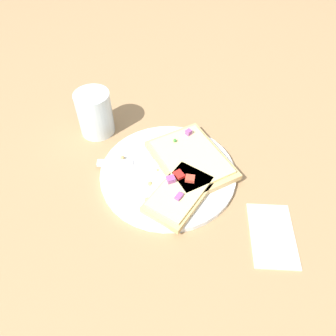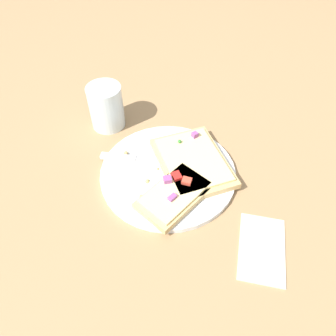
# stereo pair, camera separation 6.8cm
# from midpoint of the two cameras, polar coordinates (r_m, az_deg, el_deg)

# --- Properties ---
(ground_plane) EXTENTS (4.00, 4.00, 0.00)m
(ground_plane) POSITION_cam_midpoint_polar(r_m,az_deg,el_deg) (0.70, -2.79, -1.36)
(ground_plane) COLOR #9E7A51
(plate) EXTENTS (0.28, 0.28, 0.01)m
(plate) POSITION_cam_midpoint_polar(r_m,az_deg,el_deg) (0.69, -2.81, -1.04)
(plate) COLOR white
(plate) RESTS_ON ground
(fork) EXTENTS (0.03, 0.21, 0.01)m
(fork) POSITION_cam_midpoint_polar(r_m,az_deg,el_deg) (0.66, -4.20, -2.84)
(fork) COLOR silver
(fork) RESTS_ON plate
(knife) EXTENTS (0.03, 0.21, 0.01)m
(knife) POSITION_cam_midpoint_polar(r_m,az_deg,el_deg) (0.70, -8.11, 0.70)
(knife) COLOR silver
(knife) RESTS_ON plate
(pizza_slice_main) EXTENTS (0.23, 0.21, 0.03)m
(pizza_slice_main) POSITION_cam_midpoint_polar(r_m,az_deg,el_deg) (0.70, 1.24, 1.41)
(pizza_slice_main) COLOR tan
(pizza_slice_main) RESTS_ON plate
(pizza_slice_corner) EXTENTS (0.17, 0.15, 0.03)m
(pizza_slice_corner) POSITION_cam_midpoint_polar(r_m,az_deg,el_deg) (0.64, -0.92, -4.57)
(pizza_slice_corner) COLOR tan
(pizza_slice_corner) RESTS_ON plate
(crumb_scatter) EXTENTS (0.12, 0.12, 0.01)m
(crumb_scatter) POSITION_cam_midpoint_polar(r_m,az_deg,el_deg) (0.68, -6.73, -1.57)
(crumb_scatter) COLOR tan
(crumb_scatter) RESTS_ON plate
(drinking_glass) EXTENTS (0.08, 0.08, 0.11)m
(drinking_glass) POSITION_cam_midpoint_polar(r_m,az_deg,el_deg) (0.78, -15.07, 9.08)
(drinking_glass) COLOR silver
(drinking_glass) RESTS_ON ground
(napkin) EXTENTS (0.13, 0.08, 0.01)m
(napkin) POSITION_cam_midpoint_polar(r_m,az_deg,el_deg) (0.63, 14.77, -11.34)
(napkin) COLOR beige
(napkin) RESTS_ON ground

